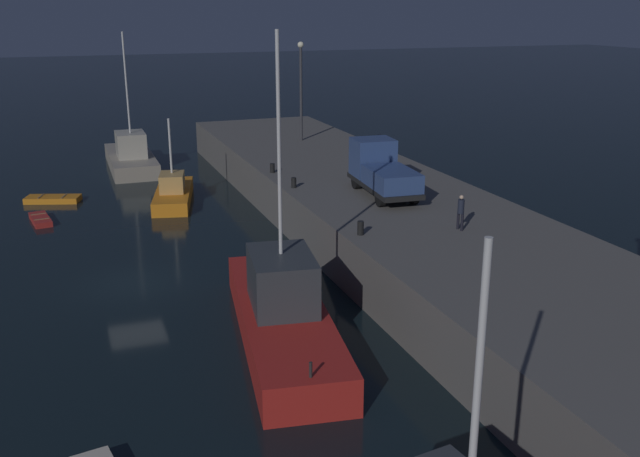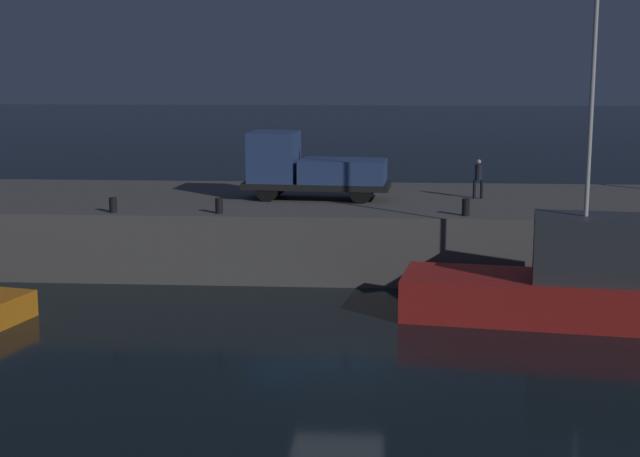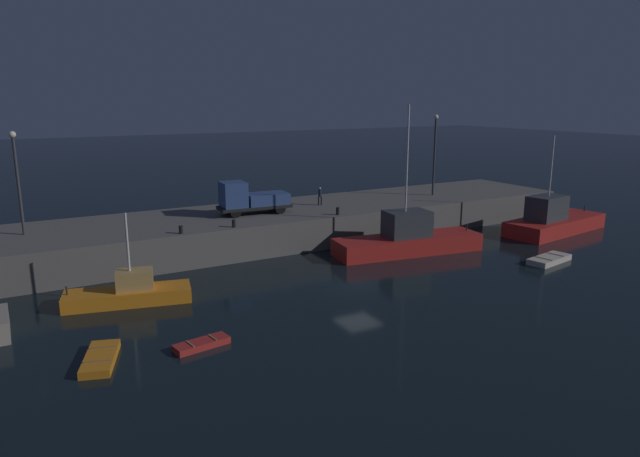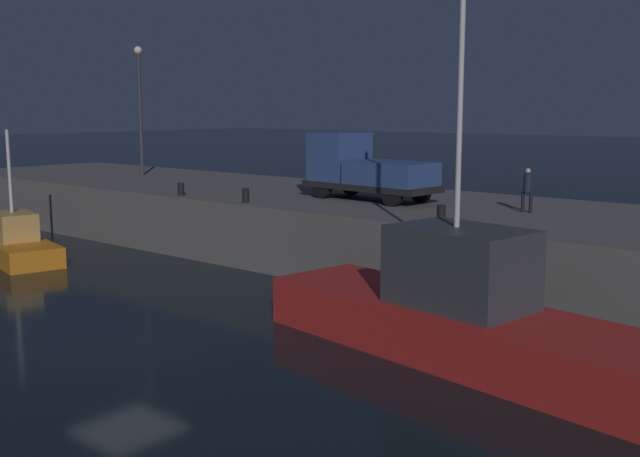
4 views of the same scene
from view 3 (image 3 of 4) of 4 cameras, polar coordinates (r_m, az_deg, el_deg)
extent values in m
plane|color=black|center=(36.43, 3.90, -5.72)|extent=(320.00, 320.00, 0.00)
cube|color=#5B5956|center=(47.54, -5.14, 0.29)|extent=(58.16, 10.03, 2.53)
cube|color=red|center=(44.19, 8.81, -1.60)|extent=(11.93, 4.74, 1.32)
cube|color=#33383D|center=(43.74, 8.72, 0.48)|extent=(3.65, 2.73, 1.98)
cylinder|color=silver|center=(42.87, 8.76, 6.93)|extent=(0.14, 0.14, 7.91)
cylinder|color=#262626|center=(46.82, 14.52, 0.11)|extent=(0.10, 0.10, 0.50)
cube|color=red|center=(54.70, 22.53, 0.35)|extent=(11.21, 5.13, 1.30)
cube|color=#33383D|center=(53.01, 21.82, 1.93)|extent=(3.73, 2.66, 2.12)
cylinder|color=silver|center=(52.62, 22.24, 5.84)|extent=(0.14, 0.14, 5.16)
cylinder|color=#262626|center=(58.84, 25.03, 1.85)|extent=(0.10, 0.10, 0.50)
cube|color=orange|center=(35.03, -18.70, -6.46)|extent=(7.37, 3.69, 0.83)
cube|color=tan|center=(34.71, -18.12, -4.90)|extent=(2.35, 1.89, 1.12)
cylinder|color=silver|center=(34.12, -18.79, -1.31)|extent=(0.14, 0.14, 3.40)
cylinder|color=#262626|center=(35.14, -24.10, -5.72)|extent=(0.10, 0.10, 0.50)
cube|color=beige|center=(44.54, 22.03, -2.90)|extent=(3.97, 2.12, 0.42)
cube|color=olive|center=(45.20, 22.56, -2.42)|extent=(0.31, 1.33, 0.04)
cube|color=olive|center=(43.77, 21.53, -2.81)|extent=(0.31, 1.33, 0.04)
cube|color=#B22823|center=(28.30, -11.81, -11.29)|extent=(2.79, 1.33, 0.33)
cube|color=olive|center=(27.99, -12.92, -11.22)|extent=(0.21, 0.84, 0.04)
cube|color=olive|center=(28.46, -10.75, -10.69)|extent=(0.21, 0.84, 0.04)
cube|color=orange|center=(28.09, -21.19, -12.08)|extent=(2.28, 3.57, 0.37)
cube|color=olive|center=(28.66, -20.99, -11.10)|extent=(1.14, 0.44, 0.04)
cube|color=olive|center=(27.35, -21.48, -12.33)|extent=(1.14, 0.44, 0.04)
cylinder|color=#38383D|center=(43.29, -28.02, 3.72)|extent=(0.20, 0.20, 6.61)
sphere|color=#F9EFCC|center=(42.96, -28.51, 8.30)|extent=(0.44, 0.44, 0.44)
cylinder|color=#38383D|center=(55.35, 11.41, 6.99)|extent=(0.20, 0.20, 7.22)
sphere|color=#F9EFCC|center=(55.10, 11.59, 10.91)|extent=(0.44, 0.44, 0.44)
cylinder|color=black|center=(44.76, -8.47, 1.65)|extent=(0.92, 0.35, 0.90)
cylinder|color=black|center=(46.42, -9.11, 2.03)|extent=(0.92, 0.35, 0.90)
cylinder|color=black|center=(45.94, -4.03, 2.05)|extent=(0.92, 0.35, 0.90)
cylinder|color=black|center=(47.56, -4.80, 2.41)|extent=(0.92, 0.35, 0.90)
cube|color=black|center=(46.12, -6.59, 2.19)|extent=(5.96, 2.55, 0.25)
cube|color=#334C84|center=(45.40, -8.71, 3.40)|extent=(2.02, 2.24, 1.99)
cube|color=#334C84|center=(46.35, -5.38, 3.01)|extent=(3.52, 2.36, 0.91)
cylinder|color=black|center=(49.63, 0.14, 2.81)|extent=(0.12, 0.12, 0.75)
cylinder|color=black|center=(49.46, -0.14, 2.78)|extent=(0.12, 0.12, 0.75)
cylinder|color=#1E2333|center=(49.43, 0.00, 3.58)|extent=(0.31, 0.31, 0.62)
sphere|color=beige|center=(49.36, 0.00, 4.06)|extent=(0.18, 0.18, 0.18)
cylinder|color=black|center=(40.27, -13.80, -0.11)|extent=(0.28, 0.28, 0.54)
cylinder|color=black|center=(41.50, -8.65, 0.51)|extent=(0.28, 0.28, 0.56)
cylinder|color=black|center=(45.42, 1.79, 1.76)|extent=(0.28, 0.28, 0.61)
camera|label=1|loc=(56.44, 33.31, 11.21)|focal=39.89mm
camera|label=2|loc=(21.38, 44.79, -1.17)|focal=51.71mm
camera|label=4|loc=(40.17, 34.77, 2.85)|focal=42.89mm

